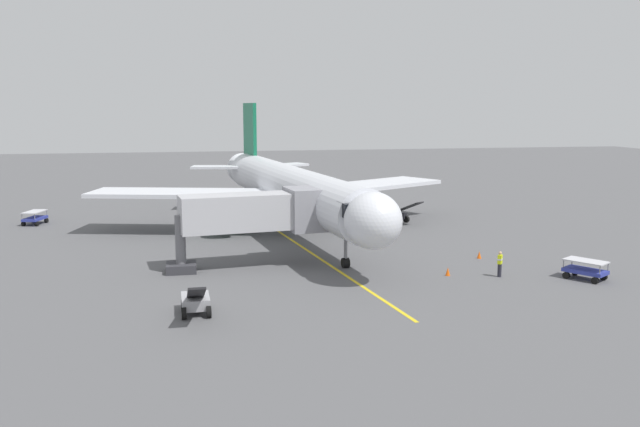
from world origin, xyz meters
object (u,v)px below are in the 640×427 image
object	(u,v)px
safety_cone_nose_right	(448,272)
jet_bridge	(261,213)
belt_loader_starboard_side	(196,301)
safety_cone_nose_left	(479,255)
baggage_cart_portside	(35,218)
baggage_cart_rear_apron	(585,270)
ground_crew_marshaller	(500,264)
airplane	(290,188)
belt_loader_near_nose	(395,215)

from	to	relation	value
safety_cone_nose_right	jet_bridge	bearing A→B (deg)	-24.10
belt_loader_starboard_side	safety_cone_nose_left	bearing A→B (deg)	-155.47
jet_bridge	safety_cone_nose_right	bearing A→B (deg)	155.90
baggage_cart_portside	baggage_cart_rear_apron	world-z (taller)	same
jet_bridge	ground_crew_marshaller	bearing A→B (deg)	157.42
belt_loader_starboard_side	safety_cone_nose_right	world-z (taller)	belt_loader_starboard_side
jet_bridge	safety_cone_nose_right	xyz separation A→B (m)	(-11.80, 5.28, -3.49)
airplane	ground_crew_marshaller	world-z (taller)	airplane
airplane	safety_cone_nose_right	xyz separation A→B (m)	(-7.96, 17.17, -3.73)
belt_loader_near_nose	safety_cone_nose_right	bearing A→B (deg)	81.80
baggage_cart_rear_apron	belt_loader_starboard_side	bearing A→B (deg)	5.61
baggage_cart_rear_apron	safety_cone_nose_left	bearing A→B (deg)	-59.58
airplane	belt_loader_near_nose	bearing A→B (deg)	-161.86
jet_bridge	safety_cone_nose_left	xyz separation A→B (m)	(-16.04, 0.92, -3.49)
jet_bridge	baggage_cart_rear_apron	distance (m)	21.91
baggage_cart_portside	jet_bridge	bearing A→B (deg)	132.67
airplane	baggage_cart_portside	size ratio (longest dim) A/B	14.01
jet_bridge	baggage_cart_rear_apron	bearing A→B (deg)	158.46
belt_loader_starboard_side	baggage_cart_portside	bearing A→B (deg)	-65.10
belt_loader_starboard_side	safety_cone_nose_right	distance (m)	17.36
ground_crew_marshaller	safety_cone_nose_left	distance (m)	5.46
baggage_cart_rear_apron	safety_cone_nose_right	distance (m)	8.80
ground_crew_marshaller	baggage_cart_portside	xyz separation A→B (m)	(34.38, -27.25, -0.23)
ground_crew_marshaller	belt_loader_starboard_side	world-z (taller)	belt_loader_starboard_side
baggage_cart_rear_apron	safety_cone_nose_left	world-z (taller)	baggage_cart_rear_apron
baggage_cart_portside	baggage_cart_rear_apron	bearing A→B (deg)	143.77
ground_crew_marshaller	baggage_cart_portside	bearing A→B (deg)	-38.40
belt_loader_near_nose	baggage_cart_rear_apron	size ratio (longest dim) A/B	1.55
ground_crew_marshaller	belt_loader_starboard_side	distance (m)	20.23
jet_bridge	baggage_cart_rear_apron	xyz separation A→B (m)	(-20.18, 7.96, -3.11)
baggage_cart_portside	safety_cone_nose_right	world-z (taller)	baggage_cart_portside
belt_loader_near_nose	belt_loader_starboard_side	xyz separation A→B (m)	(19.57, 25.89, 0.00)
belt_loader_near_nose	safety_cone_nose_left	world-z (taller)	belt_loader_near_nose
baggage_cart_portside	baggage_cart_rear_apron	xyz separation A→B (m)	(-39.53, 28.96, 0.00)
belt_loader_starboard_side	belt_loader_near_nose	bearing A→B (deg)	-127.08
safety_cone_nose_right	baggage_cart_portside	bearing A→B (deg)	-40.15
ground_crew_marshaller	baggage_cart_portside	size ratio (longest dim) A/B	0.59
airplane	belt_loader_near_nose	world-z (taller)	airplane
baggage_cart_rear_apron	airplane	bearing A→B (deg)	-50.56
baggage_cart_portside	safety_cone_nose_right	xyz separation A→B (m)	(-31.16, 26.28, -0.38)
jet_bridge	ground_crew_marshaller	world-z (taller)	jet_bridge
airplane	belt_loader_near_nose	size ratio (longest dim) A/B	8.82
jet_bridge	belt_loader_starboard_side	bearing A→B (deg)	65.37
safety_cone_nose_left	baggage_cart_rear_apron	bearing A→B (deg)	120.42
ground_crew_marshaller	belt_loader_near_nose	size ratio (longest dim) A/B	0.37
belt_loader_starboard_side	baggage_cart_rear_apron	bearing A→B (deg)	-174.39
ground_crew_marshaller	baggage_cart_rear_apron	xyz separation A→B (m)	(-5.15, 1.72, -0.23)
baggage_cart_portside	safety_cone_nose_left	world-z (taller)	baggage_cart_portside
belt_loader_near_nose	safety_cone_nose_right	distance (m)	20.97
airplane	belt_loader_starboard_side	size ratio (longest dim) A/B	8.76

